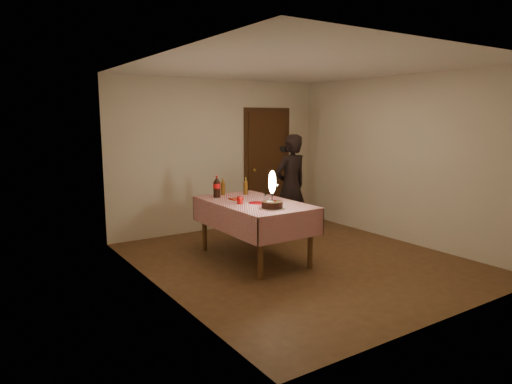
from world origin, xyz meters
TOP-DOWN VIEW (x-y plane):
  - ground at (0.00, 0.00)m, footprint 4.00×4.50m
  - room_shell at (0.03, 0.08)m, footprint 4.04×4.54m
  - dining_table at (-0.48, 0.41)m, footprint 1.02×1.72m
  - birthday_cake at (-0.54, -0.10)m, footprint 0.34×0.34m
  - red_plate at (-0.50, 0.30)m, footprint 0.22×0.22m
  - red_cup at (-0.73, 0.37)m, footprint 0.08×0.08m
  - clear_cup at (-0.28, 0.39)m, footprint 0.07×0.07m
  - napkin_stack at (-0.60, 0.68)m, footprint 0.15×0.15m
  - cola_bottle at (-0.74, 0.99)m, footprint 0.10×0.10m
  - amber_bottle_left at (-0.57, 1.12)m, footprint 0.06×0.06m
  - amber_bottle_right at (-0.26, 0.97)m, footprint 0.06×0.06m
  - photographer at (0.71, 1.12)m, footprint 0.64×0.48m

SIDE VIEW (x-z plane):
  - ground at x=0.00m, z-range -0.01..0.01m
  - dining_table at x=-0.48m, z-range 0.30..1.10m
  - red_plate at x=-0.50m, z-range 0.81..0.82m
  - napkin_stack at x=-0.60m, z-range 0.81..0.83m
  - photographer at x=0.71m, z-range 0.00..1.69m
  - clear_cup at x=-0.28m, z-range 0.81..0.90m
  - red_cup at x=-0.73m, z-range 0.81..0.91m
  - amber_bottle_left at x=-0.57m, z-range 0.80..1.05m
  - amber_bottle_right at x=-0.26m, z-range 0.80..1.05m
  - birthday_cake at x=-0.54m, z-range 0.69..1.17m
  - cola_bottle at x=-0.74m, z-range 0.80..1.12m
  - room_shell at x=0.03m, z-range 0.34..2.96m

